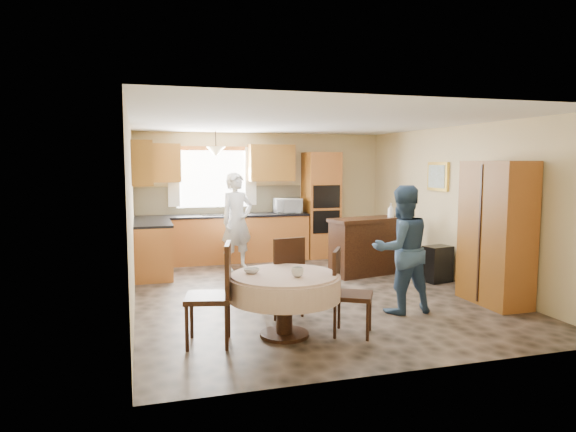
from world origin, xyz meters
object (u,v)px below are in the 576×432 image
at_px(oven_tower, 321,205).
at_px(person_sink, 237,222).
at_px(cupboard, 496,233).
at_px(chair_back, 285,273).
at_px(person_dining, 402,249).
at_px(dining_table, 284,288).
at_px(sideboard, 366,248).
at_px(chair_left, 216,289).
at_px(chair_right, 346,288).

relative_size(oven_tower, person_sink, 1.22).
distance_m(cupboard, person_sink, 4.33).
height_order(chair_back, person_sink, person_sink).
height_order(person_sink, person_dining, person_sink).
bearing_deg(dining_table, cupboard, 8.71).
relative_size(chair_back, person_sink, 0.58).
distance_m(sideboard, chair_left, 4.00).
relative_size(cupboard, chair_back, 1.93).
bearing_deg(oven_tower, dining_table, -114.74).
relative_size(cupboard, dining_table, 1.57).
bearing_deg(person_dining, chair_right, 28.74).
distance_m(oven_tower, chair_right, 4.79).
distance_m(chair_back, chair_right, 0.95).
relative_size(dining_table, chair_right, 1.29).
relative_size(chair_left, person_sink, 0.62).
bearing_deg(person_sink, chair_left, -126.98).
bearing_deg(dining_table, person_sink, 87.48).
xyz_separation_m(oven_tower, person_sink, (-1.88, -0.80, -0.19)).
relative_size(chair_right, person_dining, 0.59).
bearing_deg(chair_right, cupboard, -46.79).
bearing_deg(dining_table, chair_back, 73.22).
height_order(sideboard, chair_right, chair_right).
bearing_deg(chair_back, dining_table, 63.13).
height_order(sideboard, person_dining, person_dining).
xyz_separation_m(oven_tower, person_dining, (-0.35, -3.96, -0.24)).
height_order(dining_table, chair_left, chair_left).
bearing_deg(oven_tower, chair_left, -122.04).
bearing_deg(person_sink, chair_right, -105.11).
bearing_deg(chair_right, chair_back, 58.83).
bearing_deg(chair_left, chair_back, 140.13).
xyz_separation_m(dining_table, chair_left, (-0.75, -0.03, 0.05)).
bearing_deg(chair_back, oven_tower, -126.25).
relative_size(chair_right, person_sink, 0.55).
height_order(dining_table, person_dining, person_dining).
distance_m(oven_tower, dining_table, 4.91).
relative_size(oven_tower, chair_right, 2.21).
relative_size(oven_tower, cupboard, 1.09).
relative_size(sideboard, person_dining, 0.78).
height_order(oven_tower, person_dining, oven_tower).
distance_m(oven_tower, person_sink, 2.05).
xyz_separation_m(oven_tower, cupboard, (1.07, -3.96, -0.09)).
xyz_separation_m(chair_back, person_dining, (1.48, -0.23, 0.26)).
distance_m(chair_back, person_sink, 2.95).
bearing_deg(chair_back, cupboard, 165.40).
xyz_separation_m(oven_tower, dining_table, (-2.04, -4.43, -0.51)).
relative_size(person_sink, person_dining, 1.06).
relative_size(oven_tower, chair_back, 2.11).
height_order(oven_tower, dining_table, oven_tower).
xyz_separation_m(dining_table, person_sink, (0.16, 3.64, 0.32)).
relative_size(chair_back, chair_right, 1.05).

